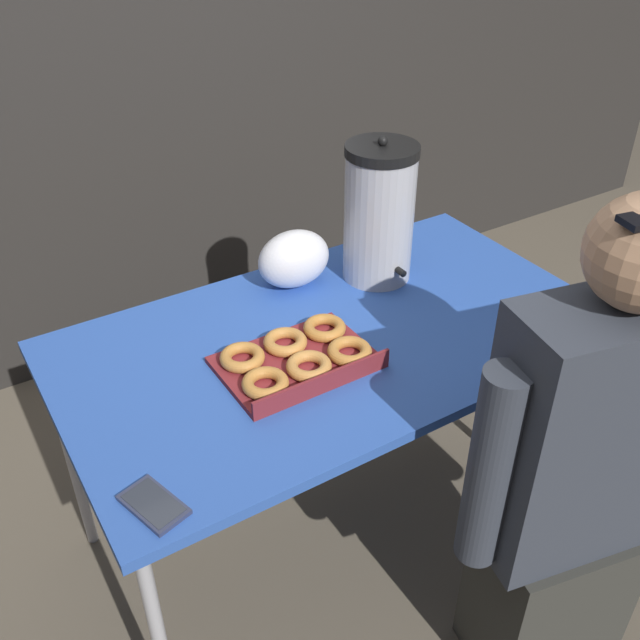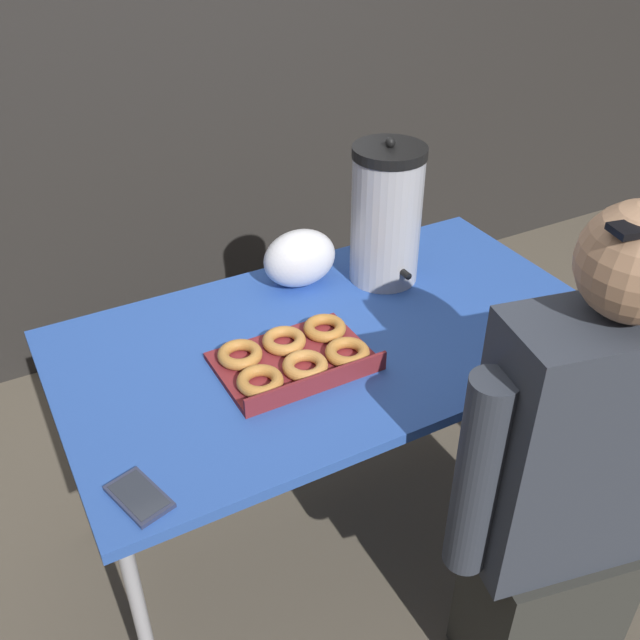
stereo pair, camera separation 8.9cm
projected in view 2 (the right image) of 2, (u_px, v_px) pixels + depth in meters
The scene contains 7 objects.
ground_plane at pixel (332, 526), 2.29m from camera, with size 12.00×12.00×0.00m, color brown.
folding_table at pixel (335, 349), 1.89m from camera, with size 1.43×0.80×0.76m.
donut_box at pixel (295, 357), 1.74m from camera, with size 0.38×0.26×0.05m.
coffee_urn at pixel (386, 215), 1.99m from camera, with size 0.20×0.23×0.42m.
cell_phone at pixel (139, 497), 1.40m from camera, with size 0.11×0.16×0.01m.
plastic_bag at pixel (300, 258), 2.02m from camera, with size 0.22×0.15×0.17m.
person_seated at pixel (572, 495), 1.56m from camera, with size 0.58×0.31×1.34m.
Camera 2 is at (-0.76, -1.31, 1.84)m, focal length 40.00 mm.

